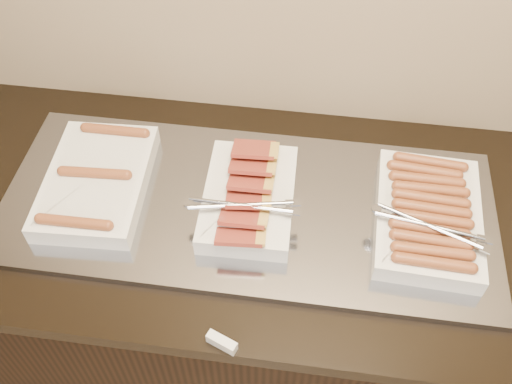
# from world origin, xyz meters

# --- Properties ---
(counter) EXTENTS (2.06, 0.76, 0.90)m
(counter) POSITION_xyz_m (0.00, 2.13, 0.45)
(counter) COLOR black
(counter) RESTS_ON ground
(warming_tray) EXTENTS (1.20, 0.50, 0.02)m
(warming_tray) POSITION_xyz_m (-0.02, 2.13, 0.91)
(warming_tray) COLOR #8E919B
(warming_tray) RESTS_ON counter
(dish_left) EXTENTS (0.26, 0.37, 0.07)m
(dish_left) POSITION_xyz_m (-0.39, 2.13, 0.95)
(dish_left) COLOR silver
(dish_left) RESTS_ON warming_tray
(dish_center) EXTENTS (0.27, 0.34, 0.09)m
(dish_center) POSITION_xyz_m (-0.01, 2.12, 0.95)
(dish_center) COLOR silver
(dish_center) RESTS_ON warming_tray
(dish_right) EXTENTS (0.27, 0.37, 0.08)m
(dish_right) POSITION_xyz_m (0.41, 2.13, 0.95)
(dish_right) COLOR silver
(dish_right) RESTS_ON warming_tray
(label_holder) EXTENTS (0.07, 0.04, 0.03)m
(label_holder) POSITION_xyz_m (-0.02, 1.77, 0.91)
(label_holder) COLOR silver
(label_holder) RESTS_ON counter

